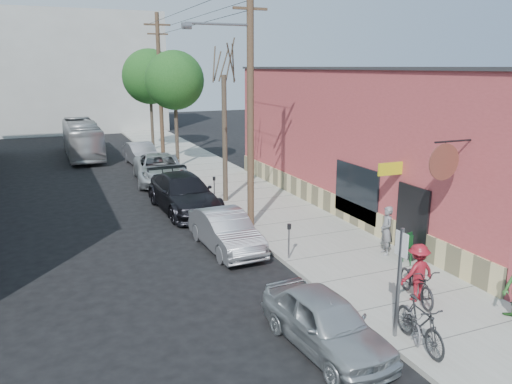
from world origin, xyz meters
name	(u,v)px	position (x,y,z in m)	size (l,w,h in m)	color
ground	(230,275)	(0.00, 0.00, 0.00)	(120.00, 120.00, 0.00)	black
sidewalk	(234,188)	(4.25, 11.00, 0.07)	(4.50, 58.00, 0.15)	#A2A396
cafe_building	(373,139)	(8.99, 4.99, 3.30)	(6.60, 20.20, 6.61)	#AF4144
end_cap_building	(72,73)	(-2.00, 42.00, 6.00)	(18.00, 8.00, 12.00)	#B1B1AC
sign_post	(399,273)	(2.35, -5.42, 1.83)	(0.07, 0.45, 2.80)	slate
parking_meter_near	(289,235)	(2.25, 0.24, 0.98)	(0.14, 0.14, 1.24)	slate
parking_meter_far	(214,185)	(2.25, 8.43, 0.98)	(0.14, 0.14, 1.24)	slate
utility_pole_near	(249,98)	(2.39, 4.20, 5.41)	(3.57, 0.28, 10.00)	#503A28
utility_pole_far	(160,86)	(2.45, 20.68, 5.34)	(1.80, 0.28, 10.00)	#503A28
tree_bare	(225,140)	(2.80, 8.35, 3.20)	(0.24, 0.24, 6.10)	#44392C
tree_leafy_mid	(175,81)	(2.80, 17.88, 5.75)	(3.78, 3.78, 7.50)	#44392C
tree_leafy_far	(150,77)	(2.80, 25.93, 5.85)	(4.29, 4.29, 7.85)	#44392C
patio_chair_a	(411,247)	(6.09, -1.50, 0.59)	(0.50, 0.50, 0.88)	#11401C
patio_chair_b	(412,251)	(5.87, -1.79, 0.59)	(0.50, 0.50, 0.88)	#11401C
patron_grey	(386,230)	(5.59, -0.74, 1.02)	(0.64, 0.42, 1.75)	slate
cyclist	(418,272)	(4.16, -4.04, 0.99)	(1.08, 0.62, 1.67)	maroon
cyclist_bike	(417,282)	(4.16, -4.04, 0.68)	(0.71, 2.03, 1.06)	black
parked_bike_a	(420,324)	(2.56, -6.02, 0.73)	(0.55, 1.94, 1.17)	black
parked_bike_b	(413,320)	(2.78, -5.53, 0.55)	(0.54, 1.54, 0.81)	slate
car_0	(325,322)	(0.60, -5.01, 0.69)	(1.63, 4.06, 1.38)	#AAAFB2
car_1	(226,231)	(0.66, 2.28, 0.72)	(1.53, 4.37, 1.44)	#A0A2A7
car_2	(184,193)	(0.56, 7.88, 0.85)	(2.37, 5.84, 1.69)	black
car_3	(159,169)	(0.80, 14.25, 0.82)	(2.72, 5.89, 1.64)	#B7BDC0
car_4	(141,154)	(0.80, 20.01, 0.76)	(1.62, 4.63, 1.53)	#9F9FA7
bus	(82,139)	(-2.67, 25.05, 1.35)	(2.26, 9.67, 2.69)	silver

